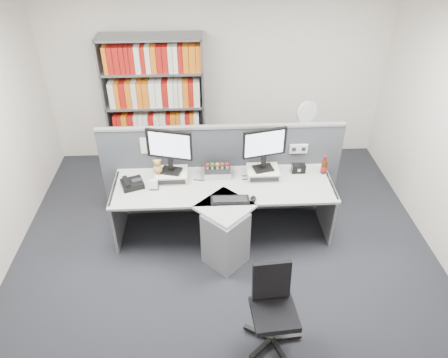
{
  "coord_description": "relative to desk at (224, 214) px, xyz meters",
  "views": [
    {
      "loc": [
        -0.19,
        -3.22,
        3.63
      ],
      "look_at": [
        0.0,
        0.65,
        0.92
      ],
      "focal_mm": 33.92,
      "sensor_mm": 36.0,
      "label": 1
    }
  ],
  "objects": [
    {
      "name": "keyboard",
      "position": [
        0.06,
        -0.09,
        0.28
      ],
      "size": [
        0.43,
        0.17,
        0.03
      ],
      "color": "black",
      "rests_on": "desk"
    },
    {
      "name": "desk_calendar",
      "position": [
        -0.81,
        0.18,
        0.32
      ],
      "size": [
        0.1,
        0.08,
        0.12
      ],
      "color": "black",
      "rests_on": "desk"
    },
    {
      "name": "monitor_riser_right",
      "position": [
        0.49,
        0.38,
        0.31
      ],
      "size": [
        0.38,
        0.31,
        0.1
      ],
      "color": "beige",
      "rests_on": "desk"
    },
    {
      "name": "figurines",
      "position": [
        -0.06,
        0.44,
        0.4
      ],
      "size": [
        0.29,
        0.05,
        0.09
      ],
      "color": "beige",
      "rests_on": "desktop_pc"
    },
    {
      "name": "desk_phone",
      "position": [
        -1.07,
        0.25,
        0.3
      ],
      "size": [
        0.31,
        0.29,
        0.11
      ],
      "color": "black",
      "rests_on": "desk"
    },
    {
      "name": "desktop_pc",
      "position": [
        -0.06,
        0.46,
        0.31
      ],
      "size": [
        0.31,
        0.28,
        0.08
      ],
      "color": "black",
      "rests_on": "desk"
    },
    {
      "name": "speaker",
      "position": [
        0.93,
        0.45,
        0.32
      ],
      "size": [
        0.16,
        0.09,
        0.11
      ],
      "primitive_type": "cube",
      "color": "black",
      "rests_on": "desk"
    },
    {
      "name": "desk",
      "position": [
        0.0,
        0.0,
        0.0
      ],
      "size": [
        2.6,
        1.2,
        0.72
      ],
      "color": "#AFAFA9",
      "rests_on": "ground"
    },
    {
      "name": "cola_bottle",
      "position": [
        1.24,
        0.41,
        0.36
      ],
      "size": [
        0.08,
        0.08,
        0.25
      ],
      "color": "#3F190A",
      "rests_on": "desk"
    },
    {
      "name": "desk_fan",
      "position": [
        1.2,
        1.4,
        0.57
      ],
      "size": [
        0.3,
        0.2,
        0.53
      ],
      "color": "white",
      "rests_on": "filing_cabinet"
    },
    {
      "name": "filing_cabinet",
      "position": [
        1.2,
        1.4,
        -0.11
      ],
      "size": [
        0.45,
        0.61,
        0.7
      ],
      "color": "slate",
      "rests_on": "ground"
    },
    {
      "name": "plush_toy",
      "position": [
        -0.77,
        0.37,
        0.44
      ],
      "size": [
        0.11,
        0.11,
        0.19
      ],
      "color": "#B2813B",
      "rests_on": "monitor_riser_left"
    },
    {
      "name": "office_chair",
      "position": [
        0.38,
        -1.32,
        0.0
      ],
      "size": [
        0.55,
        0.57,
        0.85
      ],
      "color": "silver",
      "rests_on": "ground"
    },
    {
      "name": "monitor_left",
      "position": [
        -0.61,
        0.38,
        0.69
      ],
      "size": [
        0.53,
        0.23,
        0.55
      ],
      "color": "black",
      "rests_on": "monitor_riser_left"
    },
    {
      "name": "shelving_unit",
      "position": [
        -0.9,
        1.85,
        0.52
      ],
      "size": [
        1.41,
        0.4,
        2.0
      ],
      "color": "slate",
      "rests_on": "ground"
    },
    {
      "name": "mouse",
      "position": [
        0.32,
        -0.09,
        0.28
      ],
      "size": [
        0.06,
        0.1,
        0.04
      ],
      "primitive_type": "ellipsoid",
      "color": "black",
      "rests_on": "desk"
    },
    {
      "name": "monitor_right",
      "position": [
        0.49,
        0.38,
        0.68
      ],
      "size": [
        0.52,
        0.22,
        0.53
      ],
      "color": "black",
      "rests_on": "monitor_riser_right"
    },
    {
      "name": "room_shell",
      "position": [
        0.0,
        -0.6,
        1.33
      ],
      "size": [
        5.04,
        5.54,
        2.72
      ],
      "color": "white",
      "rests_on": "ground"
    },
    {
      "name": "ground",
      "position": [
        0.0,
        -0.6,
        -0.46
      ],
      "size": [
        5.5,
        5.5,
        0.0
      ],
      "primitive_type": "plane",
      "color": "#282A30",
      "rests_on": "ground"
    },
    {
      "name": "partition",
      "position": [
        0.0,
        0.65,
        0.19
      ],
      "size": [
        3.0,
        0.08,
        1.27
      ],
      "color": "#44474D",
      "rests_on": "ground"
    },
    {
      "name": "monitor_riser_left",
      "position": [
        -0.61,
        0.38,
        0.31
      ],
      "size": [
        0.38,
        0.31,
        0.1
      ],
      "color": "beige",
      "rests_on": "desk"
    }
  ]
}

